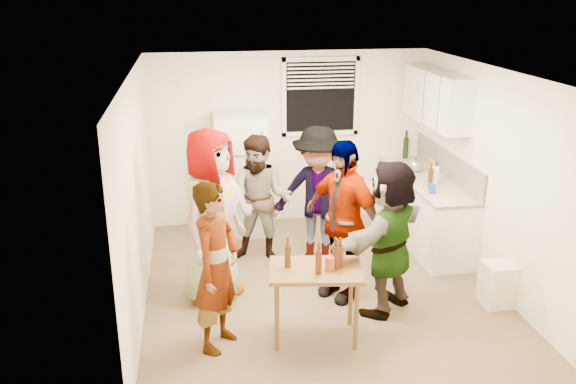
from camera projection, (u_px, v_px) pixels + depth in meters
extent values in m
cube|color=white|center=(240.00, 174.00, 8.53)|extent=(0.70, 0.70, 1.70)
cube|color=white|center=(424.00, 211.00, 8.35)|extent=(0.60, 2.20, 0.86)
cube|color=beige|center=(426.00, 179.00, 8.20)|extent=(0.64, 2.22, 0.04)
cube|color=#A6A198|center=(448.00, 164.00, 8.18)|extent=(0.03, 2.20, 0.36)
cube|color=white|center=(436.00, 98.00, 8.07)|extent=(0.34, 1.60, 0.70)
cylinder|color=white|center=(434.00, 185.00, 7.91)|extent=(0.11, 0.11, 0.24)
cylinder|color=black|center=(405.00, 158.00, 9.14)|extent=(0.08, 0.08, 0.31)
cylinder|color=#47230C|center=(430.00, 187.00, 7.84)|extent=(0.06, 0.06, 0.24)
cylinder|color=#0F4CB3|center=(432.00, 193.00, 7.60)|extent=(0.09, 0.09, 0.12)
cube|color=gold|center=(433.00, 165.00, 8.52)|extent=(0.02, 0.18, 0.15)
cube|color=white|center=(498.00, 284.00, 6.70)|extent=(0.34, 0.34, 0.49)
cylinder|color=#47230C|center=(318.00, 273.00, 5.80)|extent=(0.06, 0.06, 0.23)
cylinder|color=#B14121|center=(330.00, 269.00, 5.89)|extent=(0.10, 0.10, 0.13)
imported|color=#9A9A9A|center=(215.00, 296.00, 6.94)|extent=(2.16, 1.89, 0.62)
imported|color=#141933|center=(220.00, 344.00, 6.01)|extent=(1.76, 1.40, 0.40)
imported|color=brown|center=(262.00, 261.00, 7.83)|extent=(1.30, 1.82, 0.63)
imported|color=#434247|center=(317.00, 260.00, 7.85)|extent=(1.72, 2.06, 0.65)
imported|color=black|center=(340.00, 294.00, 6.98)|extent=(2.11, 1.90, 0.45)
imported|color=#CE844E|center=(385.00, 308.00, 6.68)|extent=(2.29, 2.30, 0.50)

